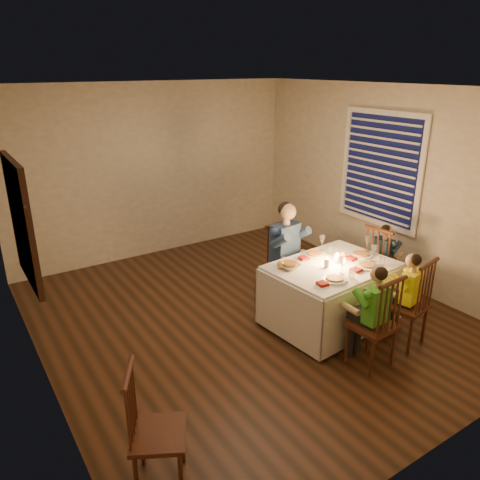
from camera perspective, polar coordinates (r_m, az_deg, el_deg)
ground at (r=5.65m, az=0.85°, el=-9.28°), size 5.00×5.00×0.00m
wall_left at (r=4.35m, az=-24.43°, el=-1.70°), size 0.02×5.00×2.60m
wall_right at (r=6.61m, az=17.40°, el=6.43°), size 0.02×5.00×2.60m
wall_back at (r=7.26m, az=-10.31°, el=8.25°), size 4.50×0.02×2.60m
ceiling at (r=4.90m, az=1.01°, el=18.09°), size 5.00×5.00×0.00m
dining_table at (r=5.39m, az=11.08°, el=-5.03°), size 1.48×1.13×0.70m
chair_adult at (r=6.07m, az=5.47°, el=-7.11°), size 0.46×0.44×0.99m
chair_near_left at (r=5.03m, az=15.29°, el=-14.27°), size 0.43×0.41×0.99m
chair_near_right at (r=5.48m, az=19.04°, el=-11.57°), size 0.48×0.46×0.99m
chair_end at (r=6.33m, az=16.59°, el=-6.74°), size 0.44×0.46×0.99m
chair_extra at (r=3.84m, az=-9.47°, el=-26.88°), size 0.51×0.52×0.95m
adult at (r=6.07m, az=5.47°, el=-7.11°), size 0.53×0.50×1.27m
child_green at (r=5.03m, az=15.29°, el=-14.27°), size 0.37×0.34×1.07m
child_yellow at (r=5.48m, az=19.04°, el=-11.57°), size 0.39×0.36×1.03m
child_teal at (r=6.33m, az=16.59°, el=-6.74°), size 0.33×0.35×1.00m
setting_adult at (r=5.52m, az=9.11°, el=-1.80°), size 0.28×0.28×0.02m
setting_green at (r=4.94m, az=11.43°, el=-4.74°), size 0.28×0.28×0.02m
setting_yellow at (r=5.34m, az=15.17°, el=-3.08°), size 0.28×0.28×0.02m
setting_teal at (r=5.62m, az=14.52°, el=-1.79°), size 0.28×0.28×0.02m
candle_left at (r=5.21m, az=10.52°, el=-2.79°), size 0.06×0.06×0.10m
candle_right at (r=5.34m, az=11.75°, el=-2.32°), size 0.06×0.06×0.10m
squash at (r=5.12m, az=4.98°, el=-3.02°), size 0.09×0.09×0.09m
orange_fruit at (r=5.48m, az=12.45°, el=-1.85°), size 0.08×0.08×0.08m
serving_bowl at (r=5.14m, az=6.06°, el=-3.17°), size 0.23×0.23×0.06m
wall_mirror at (r=4.58m, az=-25.05°, el=1.91°), size 0.06×0.95×1.15m
window_blinds at (r=6.60m, az=16.67°, el=8.26°), size 0.07×1.34×1.54m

